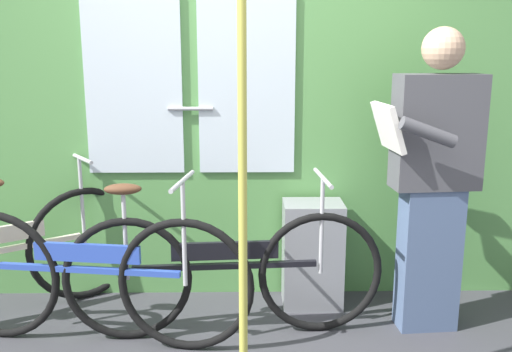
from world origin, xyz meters
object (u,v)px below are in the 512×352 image
at_px(bicycle_leaning_behind, 224,272).
at_px(handrail_pole, 242,156).
at_px(bicycle_near_door, 87,276).
at_px(passenger_reading_newspaper, 433,176).
at_px(trash_bin_by_wall, 312,254).

xyz_separation_m(bicycle_leaning_behind, handrail_pole, (0.12, -0.80, 0.81)).
height_order(bicycle_leaning_behind, handrail_pole, handrail_pole).
bearing_deg(bicycle_near_door, passenger_reading_newspaper, 13.21).
bearing_deg(bicycle_leaning_behind, handrail_pole, -85.87).
distance_m(bicycle_near_door, passenger_reading_newspaper, 1.98).
height_order(bicycle_near_door, passenger_reading_newspaper, passenger_reading_newspaper).
bearing_deg(passenger_reading_newspaper, bicycle_near_door, 0.48).
bearing_deg(bicycle_leaning_behind, passenger_reading_newspaper, 0.14).
xyz_separation_m(bicycle_leaning_behind, passenger_reading_newspaper, (1.17, 0.09, 0.53)).
relative_size(bicycle_leaning_behind, passenger_reading_newspaper, 1.04).
bearing_deg(trash_bin_by_wall, bicycle_near_door, -159.41).
xyz_separation_m(bicycle_near_door, passenger_reading_newspaper, (1.91, 0.17, 0.51)).
distance_m(bicycle_leaning_behind, handrail_pole, 1.15).
xyz_separation_m(bicycle_near_door, bicycle_leaning_behind, (0.74, 0.08, -0.01)).
distance_m(bicycle_near_door, trash_bin_by_wall, 1.37).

